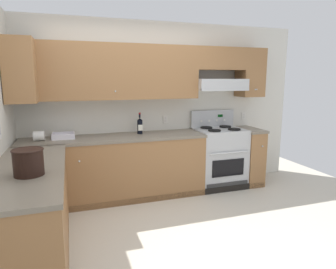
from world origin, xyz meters
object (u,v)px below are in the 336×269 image
object	(u,v)px
stove	(219,157)
wine_bottle	(140,125)
bowl	(63,137)
paper_towel_roll	(39,136)
bucket	(28,162)

from	to	relation	value
stove	wine_bottle	xyz separation A→B (m)	(-1.26, 0.10, 0.56)
bowl	paper_towel_roll	distance (m)	0.31
wine_bottle	bucket	distance (m)	2.07
bowl	bucket	size ratio (longest dim) A/B	1.16
wine_bottle	bucket	bearing A→B (deg)	-129.55
stove	bowl	bearing A→B (deg)	177.79
stove	bowl	xyz separation A→B (m)	(-2.33, 0.09, 0.46)
wine_bottle	paper_towel_roll	bearing A→B (deg)	-176.45
bucket	paper_towel_roll	world-z (taller)	bucket
stove	bucket	world-z (taller)	stove
bucket	bowl	bearing A→B (deg)	81.02
paper_towel_roll	stove	bearing A→B (deg)	-0.31
stove	bucket	size ratio (longest dim) A/B	4.73
stove	paper_towel_roll	distance (m)	2.68
stove	paper_towel_roll	size ratio (longest dim) A/B	8.74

